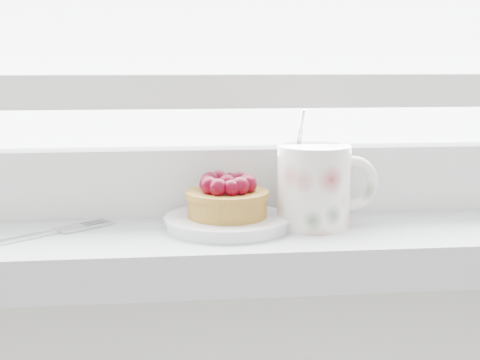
{
  "coord_description": "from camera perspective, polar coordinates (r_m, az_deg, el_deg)",
  "views": [
    {
      "loc": [
        -0.08,
        1.26,
        1.1
      ],
      "look_at": [
        -0.01,
        1.88,
        0.99
      ],
      "focal_mm": 50.0,
      "sensor_mm": 36.0,
      "label": 1
    }
  ],
  "objects": [
    {
      "name": "saucer",
      "position": [
        0.65,
        -1.09,
        -3.63
      ],
      "size": [
        0.12,
        0.12,
        0.01
      ],
      "primitive_type": "cylinder",
      "color": "silver",
      "rests_on": "windowsill"
    },
    {
      "name": "raspberry_tart",
      "position": [
        0.65,
        -1.1,
        -1.47
      ],
      "size": [
        0.08,
        0.08,
        0.04
      ],
      "color": "olive",
      "rests_on": "saucer"
    },
    {
      "name": "floral_mug",
      "position": [
        0.66,
        6.54,
        -0.38
      ],
      "size": [
        0.11,
        0.08,
        0.12
      ],
      "color": "white",
      "rests_on": "windowsill"
    },
    {
      "name": "fork",
      "position": [
        0.65,
        -17.93,
        -4.69
      ],
      "size": [
        0.15,
        0.13,
        0.0
      ],
      "color": "silver",
      "rests_on": "windowsill"
    }
  ]
}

